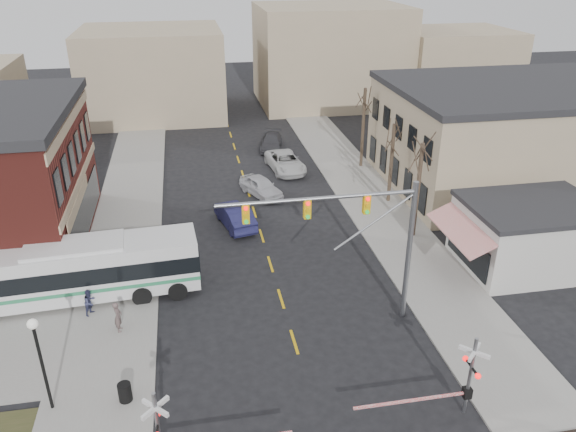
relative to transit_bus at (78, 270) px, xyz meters
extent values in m
plane|color=black|center=(11.28, -8.13, -1.94)|extent=(160.00, 160.00, 0.00)
cube|color=gray|center=(1.78, 11.87, -1.88)|extent=(5.00, 60.00, 0.12)
cube|color=gray|center=(20.78, 11.87, -1.88)|extent=(5.00, 60.00, 0.12)
cube|color=tan|center=(-0.67, 7.87, 2.36)|extent=(0.10, 15.00, 0.50)
cube|color=tan|center=(-0.67, 7.87, 6.46)|extent=(0.10, 15.00, 0.70)
cube|color=black|center=(-0.67, 7.87, -0.14)|extent=(0.08, 13.00, 2.60)
cube|color=tan|center=(33.28, 11.87, 2.06)|extent=(20.00, 15.00, 8.00)
cube|color=#262628|center=(33.28, 11.87, 6.31)|extent=(20.30, 15.30, 0.50)
cube|color=beige|center=(27.28, -1.13, 0.06)|extent=(8.00, 6.00, 4.00)
cube|color=#262628|center=(27.28, -1.13, 2.21)|extent=(8.20, 6.20, 0.30)
cube|color=red|center=(22.48, -1.13, 1.06)|extent=(1.68, 6.00, 0.87)
cylinder|color=#382B21|center=(21.78, 3.87, 1.56)|extent=(0.28, 0.28, 6.75)
cylinder|color=#382B21|center=(22.08, 9.87, 1.33)|extent=(0.28, 0.28, 6.30)
cylinder|color=#382B21|center=(22.28, 17.87, 1.78)|extent=(0.28, 0.28, 7.20)
cube|color=silver|center=(0.00, 0.00, 0.01)|extent=(13.51, 3.72, 3.00)
cube|color=black|center=(0.00, 0.00, 0.23)|extent=(13.55, 3.76, 1.00)
cube|color=#2B8356|center=(0.00, 0.00, -0.66)|extent=(13.55, 3.76, 0.22)
cylinder|color=black|center=(0.00, 0.00, -1.38)|extent=(1.29, 2.96, 1.11)
cylinder|color=gray|center=(17.62, -4.93, 2.06)|extent=(0.28, 0.28, 8.00)
cylinder|color=gray|center=(12.64, -4.93, 5.56)|extent=(9.96, 0.20, 0.20)
cube|color=gold|center=(15.12, -4.93, 5.06)|extent=(0.35, 0.30, 1.00)
cube|color=gold|center=(12.12, -4.93, 5.06)|extent=(0.35, 0.30, 1.00)
cube|color=gold|center=(9.12, -4.93, 5.06)|extent=(0.35, 0.30, 1.00)
cube|color=silver|center=(4.75, -13.00, 1.36)|extent=(1.00, 1.00, 0.18)
cube|color=silver|center=(4.75, -13.00, 1.36)|extent=(1.00, 1.00, 0.18)
sphere|color=#FF0C0C|center=(4.75, -12.45, 0.56)|extent=(0.26, 0.26, 0.26)
cylinder|color=gray|center=(17.69, -12.22, 0.06)|extent=(0.16, 0.16, 4.00)
cube|color=silver|center=(17.69, -12.22, 1.36)|extent=(1.00, 1.00, 0.18)
cube|color=silver|center=(17.69, -12.22, 1.36)|extent=(1.00, 1.00, 0.18)
sphere|color=#FF0C0C|center=(17.69, -12.77, 0.56)|extent=(0.26, 0.26, 0.26)
sphere|color=#FF0C0C|center=(17.69, -11.67, 0.56)|extent=(0.26, 0.26, 0.26)
cube|color=black|center=(17.69, -12.22, -0.84)|extent=(0.35, 0.35, 0.50)
cube|color=#FF0C0C|center=(15.09, -12.22, -0.84)|extent=(5.00, 0.10, 0.10)
cylinder|color=black|center=(-0.13, -8.77, 0.36)|extent=(0.14, 0.14, 4.35)
sphere|color=silver|center=(-0.13, -8.77, 2.68)|extent=(0.44, 0.44, 0.44)
cylinder|color=black|center=(3.04, -8.91, -1.37)|extent=(0.60, 0.60, 0.89)
imported|color=#B6B6BB|center=(12.25, 13.03, -1.16)|extent=(3.59, 4.92, 1.56)
imported|color=#1C1C47|center=(9.61, 7.83, -1.10)|extent=(2.87, 5.33, 1.67)
imported|color=silver|center=(15.22, 18.23, -1.13)|extent=(3.32, 6.06, 1.61)
imported|color=#37363B|center=(14.93, 24.43, -1.22)|extent=(3.09, 5.24, 1.42)
imported|color=#62504E|center=(2.35, -3.62, -0.95)|extent=(0.43, 0.64, 1.73)
imported|color=#303355|center=(0.69, -1.80, -1.05)|extent=(0.89, 0.94, 1.53)
camera|label=1|loc=(6.71, -29.00, 16.55)|focal=35.00mm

